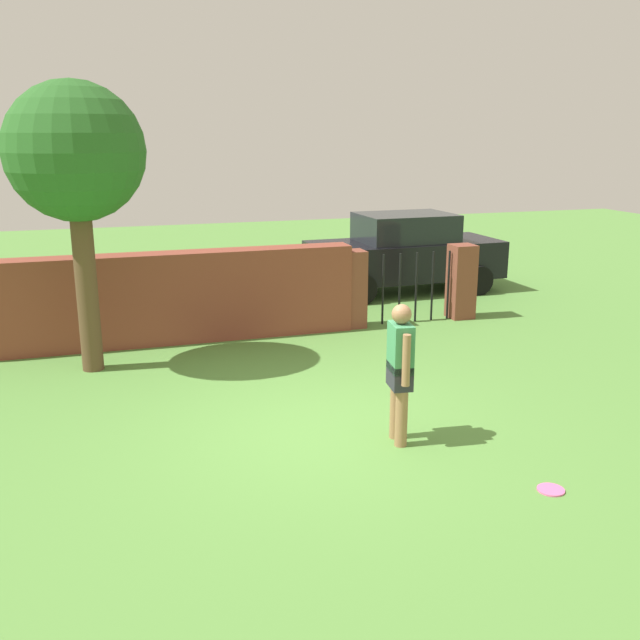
# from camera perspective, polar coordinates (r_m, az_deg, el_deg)

# --- Properties ---
(ground_plane) EXTENTS (40.00, 40.00, 0.00)m
(ground_plane) POSITION_cam_1_polar(r_m,az_deg,el_deg) (8.57, 0.38, -8.81)
(ground_plane) COLOR #568C3D
(brick_wall) EXTENTS (6.59, 0.50, 1.52)m
(brick_wall) POSITION_cam_1_polar(r_m,az_deg,el_deg) (12.07, -12.73, 1.68)
(brick_wall) COLOR brown
(brick_wall) RESTS_ON ground
(tree) EXTENTS (1.94, 1.94, 4.15)m
(tree) POSITION_cam_1_polar(r_m,az_deg,el_deg) (10.64, -19.04, 12.33)
(tree) COLOR brown
(tree) RESTS_ON ground
(person) EXTENTS (0.27, 0.54, 1.62)m
(person) POSITION_cam_1_polar(r_m,az_deg,el_deg) (7.99, 6.44, -3.79)
(person) COLOR #9E704C
(person) RESTS_ON ground
(fence_gate) EXTENTS (2.64, 0.44, 1.40)m
(fence_gate) POSITION_cam_1_polar(r_m,az_deg,el_deg) (13.21, 7.07, 2.79)
(fence_gate) COLOR brown
(fence_gate) RESTS_ON ground
(car) EXTENTS (4.24, 2.00, 1.72)m
(car) POSITION_cam_1_polar(r_m,az_deg,el_deg) (15.78, 6.80, 5.37)
(car) COLOR black
(car) RESTS_ON ground
(frisbee_pink) EXTENTS (0.27, 0.27, 0.02)m
(frisbee_pink) POSITION_cam_1_polar(r_m,az_deg,el_deg) (7.59, 18.03, -12.83)
(frisbee_pink) COLOR pink
(frisbee_pink) RESTS_ON ground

